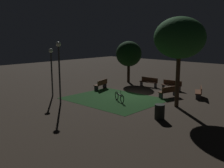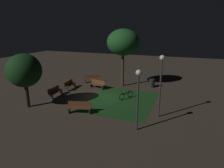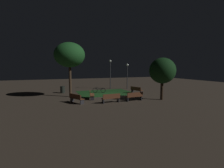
{
  "view_description": "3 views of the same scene",
  "coord_description": "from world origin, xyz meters",
  "views": [
    {
      "loc": [
        -12.94,
        16.46,
        4.89
      ],
      "look_at": [
        0.81,
        1.48,
        1.1
      ],
      "focal_mm": 41.48,
      "sensor_mm": 36.0,
      "label": 1
    },
    {
      "loc": [
        16.09,
        7.02,
        6.28
      ],
      "look_at": [
        -0.56,
        0.68,
        1.23
      ],
      "focal_mm": 32.14,
      "sensor_mm": 36.0,
      "label": 2
    },
    {
      "loc": [
        -6.89,
        -19.03,
        3.41
      ],
      "look_at": [
        1.08,
        1.39,
        1.18
      ],
      "focal_mm": 26.88,
      "sensor_mm": 36.0,
      "label": 3
    }
  ],
  "objects": [
    {
      "name": "bench_by_lamp",
      "position": [
        -1.26,
        -4.37,
        0.48
      ],
      "size": [
        1.83,
        0.62,
        0.88
      ],
      "color": "brown",
      "rests_on": "ground"
    },
    {
      "name": "tree_left_canopy",
      "position": [
        -4.41,
        0.47,
        4.74
      ],
      "size": [
        3.43,
        3.43,
        6.17
      ],
      "color": "#423021",
      "rests_on": "ground"
    },
    {
      "name": "bicycle",
      "position": [
        -0.49,
        2.08,
        0.34
      ],
      "size": [
        1.58,
        0.84,
        0.93
      ],
      "color": "black",
      "rests_on": "ground"
    },
    {
      "name": "bench_back_row",
      "position": [
        -2.51,
        -1.71,
        0.48
      ],
      "size": [
        0.89,
        1.86,
        0.88
      ],
      "color": "brown",
      "rests_on": "ground"
    },
    {
      "name": "lamp_post_near_wall",
      "position": [
        2.36,
        5.41,
        3.06
      ],
      "size": [
        0.36,
        0.36,
        4.5
      ],
      "color": "#333338",
      "rests_on": "ground"
    },
    {
      "name": "ground_plane",
      "position": [
        0.0,
        0.0,
        0.0
      ],
      "size": [
        60.0,
        60.0,
        0.0
      ],
      "primitive_type": "plane",
      "color": "#3D3328"
    },
    {
      "name": "lamp_post_plaza_east",
      "position": [
        4.81,
        4.4,
        2.71
      ],
      "size": [
        0.36,
        0.36,
        3.91
      ],
      "color": "#333338",
      "rests_on": "ground"
    },
    {
      "name": "trash_bin",
      "position": [
        -5.01,
        3.63,
        0.45
      ],
      "size": [
        0.6,
        0.6,
        0.9
      ],
      "primitive_type": "cylinder",
      "color": "black",
      "rests_on": "ground"
    },
    {
      "name": "bench_path_side",
      "position": [
        3.8,
        -0.29,
        0.48
      ],
      "size": [
        0.96,
        1.86,
        0.88
      ],
      "color": "brown",
      "rests_on": "ground"
    },
    {
      "name": "bench_front_left",
      "position": [
        1.27,
        -4.37,
        0.48
      ],
      "size": [
        1.82,
        0.58,
        0.88
      ],
      "color": "brown",
      "rests_on": "ground"
    },
    {
      "name": "tree_lawn_side",
      "position": [
        4.22,
        -4.84,
        3.02
      ],
      "size": [
        2.68,
        2.68,
        4.36
      ],
      "color": "#2D2116",
      "rests_on": "ground"
    },
    {
      "name": "grass_lawn",
      "position": [
        0.32,
        1.8,
        0.01
      ],
      "size": [
        7.04,
        5.72,
        0.01
      ],
      "primitive_type": "cube",
      "color": "#194219",
      "rests_on": "ground"
    },
    {
      "name": "bench_front_right",
      "position": [
        -4.37,
        -3.26,
        0.48
      ],
      "size": [
        1.21,
        1.83,
        0.88
      ],
      "color": "brown",
      "rests_on": "ground"
    }
  ]
}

